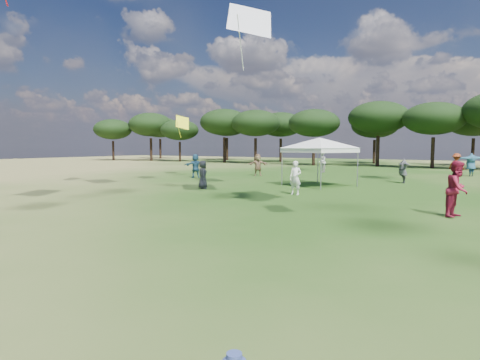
% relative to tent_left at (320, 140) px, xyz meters
% --- Properties ---
extents(tent_left, '(6.07, 6.07, 3.11)m').
position_rel_tent_left_xyz_m(tent_left, '(0.00, 0.00, 0.00)').
color(tent_left, gray).
rests_on(tent_left, ground).
extents(festival_crowd, '(28.75, 21.91, 1.93)m').
position_rel_tent_left_xyz_m(festival_crowd, '(3.52, 4.45, -1.81)').
color(festival_crowd, navy).
rests_on(festival_crowd, ground).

